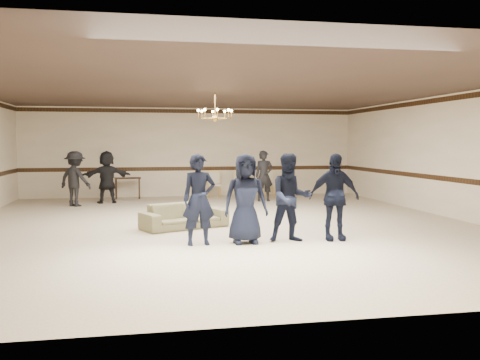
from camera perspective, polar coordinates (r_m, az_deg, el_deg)
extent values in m
cube|color=beige|center=(12.71, -2.01, -4.79)|extent=(12.00, 14.00, 0.01)
cube|color=#35251D|center=(12.62, -2.05, 9.72)|extent=(12.00, 14.00, 0.01)
cube|color=beige|center=(19.51, -5.18, 2.98)|extent=(12.00, 0.01, 3.20)
cube|color=beige|center=(5.75, 8.69, 0.55)|extent=(12.00, 0.01, 3.20)
cube|color=beige|center=(14.73, 21.74, 2.39)|extent=(0.01, 14.00, 3.20)
cube|color=#341C0F|center=(19.51, -5.16, 1.22)|extent=(12.00, 0.02, 0.14)
cube|color=#341C0F|center=(19.52, -5.20, 7.33)|extent=(12.00, 0.02, 0.14)
imported|color=black|center=(10.14, -4.40, -2.10)|extent=(0.67, 0.47, 1.73)
imported|color=black|center=(10.28, 0.59, -2.00)|extent=(0.85, 0.56, 1.73)
imported|color=black|center=(10.50, 5.41, -1.90)|extent=(0.87, 0.69, 1.73)
imported|color=black|center=(10.78, 10.01, -1.79)|extent=(1.04, 0.48, 1.73)
imported|color=#7C7453|center=(12.22, -5.96, -3.82)|extent=(2.09, 1.47, 0.57)
imported|color=black|center=(17.04, -17.19, 0.12)|extent=(1.25, 1.13, 1.69)
imported|color=black|center=(17.67, -14.03, 0.31)|extent=(1.62, 0.75, 1.69)
imported|color=black|center=(17.72, 2.59, 0.44)|extent=(0.62, 0.41, 1.69)
cube|color=black|center=(18.92, -11.90, -0.85)|extent=(0.91, 0.45, 0.74)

